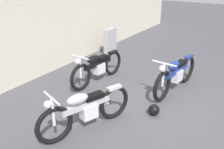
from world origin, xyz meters
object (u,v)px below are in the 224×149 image
helmet (154,110)px  motorcycle_blue (176,74)px  motorcycle_silver (86,109)px  stone_marker (110,42)px  motorcycle_black (97,67)px

helmet → motorcycle_blue: size_ratio=0.11×
motorcycle_silver → helmet: bearing=162.6°
stone_marker → motorcycle_black: (-2.25, -1.02, -0.03)m
stone_marker → motorcycle_blue: motorcycle_blue is taller
motorcycle_blue → motorcycle_silver: motorcycle_blue is taller
helmet → motorcycle_black: motorcycle_black is taller
helmet → motorcycle_blue: 1.43m
motorcycle_blue → motorcycle_silver: size_ratio=1.09×
helmet → motorcycle_black: bearing=69.4°
stone_marker → motorcycle_black: stone_marker is taller
stone_marker → motorcycle_black: bearing=-155.5°
motorcycle_silver → motorcycle_blue: bearing=-179.0°
stone_marker → motorcycle_silver: 4.74m
helmet → motorcycle_silver: (-1.21, 0.92, 0.33)m
helmet → motorcycle_silver: bearing=142.7°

